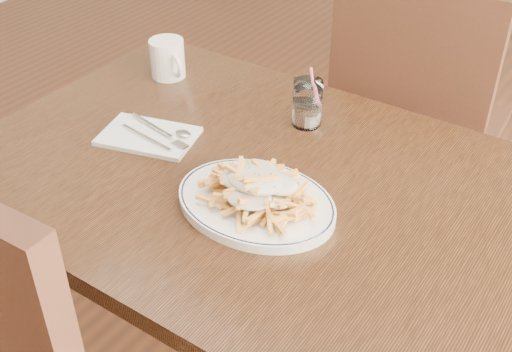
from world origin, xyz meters
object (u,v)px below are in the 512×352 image
Objects in this scene: table at (261,207)px; water_glass at (307,106)px; fries_plate at (256,202)px; chair_far at (414,113)px; loaded_fries at (256,184)px; coffee_mug at (168,59)px.

water_glass is (-0.03, 0.22, 0.12)m from table.
chair_far is at bearing 90.80° from fries_plate.
loaded_fries is (0.01, -0.83, 0.26)m from chair_far.
coffee_mug reaches higher than fries_plate.
chair_far is at bearing 48.31° from coffee_mug.
water_glass is at bearing -0.86° from coffee_mug.
fries_plate is (0.01, -0.83, 0.22)m from chair_far.
chair_far is 6.77× the size of water_glass.
chair_far reaches higher than loaded_fries.
chair_far is at bearing 87.21° from table.
coffee_mug is at bearing 152.34° from table.
fries_plate is 0.32m from water_glass.
loaded_fries is 2.01× the size of coffee_mug.
fries_plate is at bearing -61.45° from table.
chair_far is 0.59m from water_glass.
loaded_fries is (0.05, -0.09, 0.13)m from table.
water_glass is 1.23× the size of coffee_mug.
fries_plate is 2.50× the size of water_glass.
table is at bearing -83.17° from water_glass.
loaded_fries is at bearing 0.00° from fries_plate.
loaded_fries reaches higher than table.
loaded_fries is (0.00, 0.00, 0.04)m from fries_plate.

